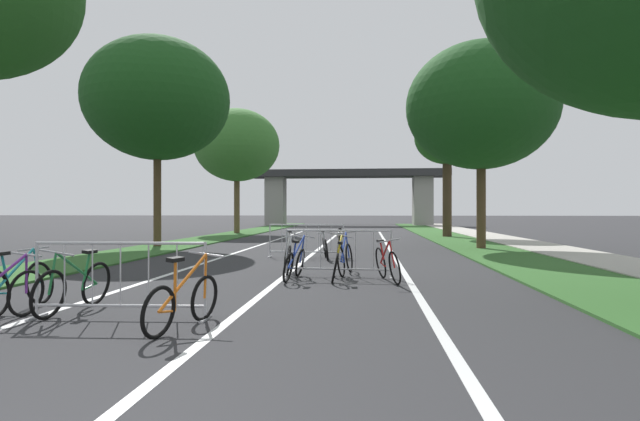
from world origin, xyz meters
name	(u,v)px	position (x,y,z in m)	size (l,w,h in m)	color
grass_verge_left	(213,238)	(-6.22, 23.88, 0.03)	(2.57, 58.37, 0.05)	#2D5B26
grass_verge_right	(454,239)	(6.22, 23.88, 0.03)	(2.57, 58.37, 0.05)	#2D5B26
sidewalk_path_right	(504,239)	(8.66, 23.88, 0.04)	(2.31, 58.37, 0.08)	#ADA89E
lane_stripe_center	(318,250)	(0.00, 16.88, 0.00)	(0.14, 33.77, 0.01)	silver
lane_stripe_right_lane	(391,250)	(2.71, 16.88, 0.00)	(0.14, 33.77, 0.01)	silver
lane_stripe_left_lane	(247,249)	(-2.71, 16.88, 0.00)	(0.14, 33.77, 0.01)	silver
overpass_bridge	(348,186)	(0.00, 48.24, 3.90)	(19.80, 3.65, 5.53)	#2D2D30
tree_left_maple_mid	(157,99)	(-6.59, 17.67, 5.97)	(5.79, 5.79, 8.44)	#4C3823
tree_left_pine_near	(237,145)	(-6.44, 29.54, 5.66)	(5.46, 5.46, 7.99)	brown
tree_right_oak_mid	(481,106)	(6.18, 17.71, 5.45)	(5.67, 5.67, 7.87)	#4C3823
tree_right_oak_near	(447,138)	(6.27, 26.33, 5.49)	(3.59, 3.59, 7.10)	#3D2D1E
crowd_barrier_nearest	(120,281)	(-1.50, 4.74, 0.52)	(2.41, 0.56, 1.05)	#ADADB2
crowd_barrier_second	(338,254)	(1.20, 9.27, 0.52)	(2.41, 0.56, 1.05)	#ADADB2
crowd_barrier_third	(306,241)	(-0.06, 13.80, 0.52)	(2.40, 0.49, 1.05)	#ADADB2
bicycle_blue_0	(345,258)	(1.33, 9.71, 0.39)	(0.51, 1.66, 0.99)	black
bicycle_silver_1	(325,248)	(0.59, 13.26, 0.36)	(0.43, 1.66, 0.87)	black
bicycle_white_2	(287,257)	(-0.03, 9.87, 0.39)	(0.62, 1.75, 1.01)	black
bicycle_black_3	(339,245)	(0.94, 14.19, 0.38)	(0.54, 1.76, 0.92)	black
bicycle_teal_5	(18,286)	(-3.28, 5.13, 0.37)	(0.52, 1.68, 0.92)	black
bicycle_yellow_6	(336,263)	(1.18, 8.82, 0.36)	(0.55, 1.72, 0.99)	black
bicycle_orange_7	(183,301)	(-0.43, 4.23, 0.35)	(0.65, 1.57, 0.94)	black
bicycle_red_8	(387,263)	(2.25, 8.67, 0.38)	(0.55, 1.67, 0.93)	black
bicycle_green_9	(75,286)	(-2.39, 5.11, 0.37)	(0.53, 1.72, 0.95)	black
bicycle_blue_10	(295,263)	(0.31, 8.74, 0.36)	(0.57, 1.63, 0.98)	black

